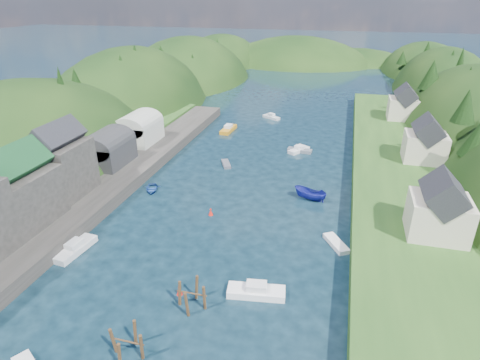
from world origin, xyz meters
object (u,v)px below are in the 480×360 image
(piling_cluster_near, at_px, (128,346))
(piling_cluster_far, at_px, (192,298))
(channel_buoy_near, at_px, (179,291))
(channel_buoy_far, at_px, (211,212))

(piling_cluster_near, height_order, piling_cluster_far, piling_cluster_far)
(piling_cluster_near, relative_size, channel_buoy_near, 3.19)
(channel_buoy_far, bearing_deg, channel_buoy_near, -82.60)
(piling_cluster_far, distance_m, channel_buoy_far, 19.27)
(piling_cluster_near, distance_m, piling_cluster_far, 8.11)
(piling_cluster_far, bearing_deg, channel_buoy_far, 102.89)
(channel_buoy_far, bearing_deg, piling_cluster_near, -87.92)
(piling_cluster_near, height_order, channel_buoy_far, piling_cluster_near)
(piling_cluster_near, relative_size, piling_cluster_far, 0.98)
(channel_buoy_near, height_order, channel_buoy_far, same)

